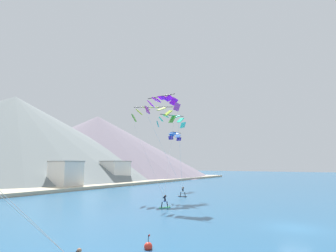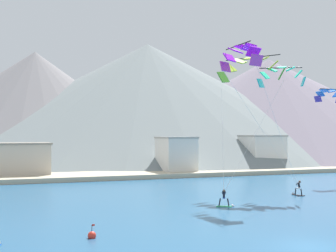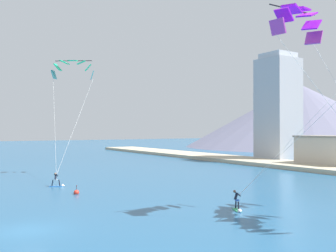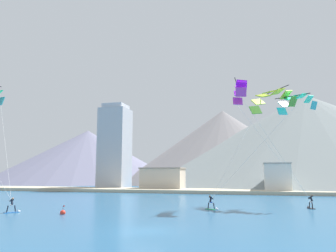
# 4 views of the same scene
# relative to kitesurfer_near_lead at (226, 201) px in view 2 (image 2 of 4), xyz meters

# --- Properties ---
(ground_plane) EXTENTS (400.00, 400.00, 0.00)m
(ground_plane) POSITION_rel_kitesurfer_near_lead_xyz_m (-2.89, -15.45, -0.50)
(ground_plane) COLOR #23567F
(kitesurfer_near_lead) EXTENTS (1.73, 1.15, 1.72)m
(kitesurfer_near_lead) POSITION_rel_kitesurfer_near_lead_xyz_m (0.00, 0.00, 0.00)
(kitesurfer_near_lead) COLOR #33B266
(kitesurfer_near_lead) RESTS_ON ground
(kitesurfer_near_trail) EXTENTS (0.84, 1.78, 1.72)m
(kitesurfer_near_trail) POSITION_rel_kitesurfer_near_lead_xyz_m (11.28, 4.37, 0.01)
(kitesurfer_near_trail) COLOR black
(kitesurfer_near_trail) RESTS_ON ground
(parafoil_kite_near_lead) EXTENTS (10.94, 10.85, 14.48)m
(parafoil_kite_near_lead) POSITION_rel_kitesurfer_near_lead_xyz_m (7.48, 7.71, 14.09)
(parafoil_kite_near_lead) COLOR #459027
(parafoil_kite_near_trail) EXTENTS (8.83, 5.73, 14.64)m
(parafoil_kite_near_trail) POSITION_rel_kitesurfer_near_lead_xyz_m (3.50, 3.10, 14.41)
(parafoil_kite_near_trail) COLOR #C03DAF
(parafoil_kite_distant_high_outer) EXTENTS (4.22, 1.31, 1.85)m
(parafoil_kite_distant_high_outer) POSITION_rel_kitesurfer_near_lead_xyz_m (23.39, 13.27, 11.89)
(parafoil_kite_distant_high_outer) COLOR #37289B
(parafoil_kite_distant_low_drift) EXTENTS (5.10, 4.51, 2.47)m
(parafoil_kite_distant_low_drift) POSITION_rel_kitesurfer_near_lead_xyz_m (10.50, 6.08, 13.15)
(parafoil_kite_distant_low_drift) COLOR #1FB2B6
(race_marker_buoy) EXTENTS (0.56, 0.56, 1.02)m
(race_marker_buoy) POSITION_rel_kitesurfer_near_lead_xyz_m (-14.51, -8.37, -0.34)
(race_marker_buoy) COLOR red
(race_marker_buoy) RESTS_ON ground
(shoreline_strip) EXTENTS (180.00, 10.00, 0.70)m
(shoreline_strip) POSITION_rel_kitesurfer_near_lead_xyz_m (-2.89, 32.61, -0.15)
(shoreline_strip) COLOR #BCAD8E
(shoreline_strip) RESTS_ON ground
(shore_building_harbour_front) EXTENTS (7.29, 6.44, 6.62)m
(shore_building_harbour_front) POSITION_rel_kitesurfer_near_lead_xyz_m (28.23, 37.38, 2.83)
(shore_building_harbour_front) COLOR silver
(shore_building_harbour_front) RESTS_ON ground
(shore_building_promenade_mid) EXTENTS (5.49, 6.84, 6.36)m
(shore_building_promenade_mid) POSITION_rel_kitesurfer_near_lead_xyz_m (9.21, 34.35, 2.70)
(shore_building_promenade_mid) COLOR silver
(shore_building_promenade_mid) RESTS_ON ground
(shore_building_quay_east) EXTENTS (10.07, 6.40, 5.49)m
(shore_building_quay_east) POSITION_rel_kitesurfer_near_lead_xyz_m (-16.46, 36.04, 2.26)
(shore_building_quay_east) COLOR beige
(shore_building_quay_east) RESTS_ON ground
(mountain_peak_central_summit) EXTENTS (124.52, 124.52, 33.47)m
(mountain_peak_central_summit) POSITION_rel_kitesurfer_near_lead_xyz_m (23.99, 91.72, 16.24)
(mountain_peak_central_summit) COLOR slate
(mountain_peak_central_summit) RESTS_ON ground
(mountain_peak_east_shoulder) EXTENTS (83.64, 83.64, 29.79)m
(mountain_peak_east_shoulder) POSITION_rel_kitesurfer_near_lead_xyz_m (-7.88, 95.58, 14.40)
(mountain_peak_east_shoulder) COLOR slate
(mountain_peak_east_shoulder) RESTS_ON ground
(mountain_peak_far_spur) EXTENTS (109.62, 109.62, 29.55)m
(mountain_peak_far_spur) POSITION_rel_kitesurfer_near_lead_xyz_m (59.41, 81.67, 14.28)
(mountain_peak_far_spur) COLOR slate
(mountain_peak_far_spur) RESTS_ON ground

